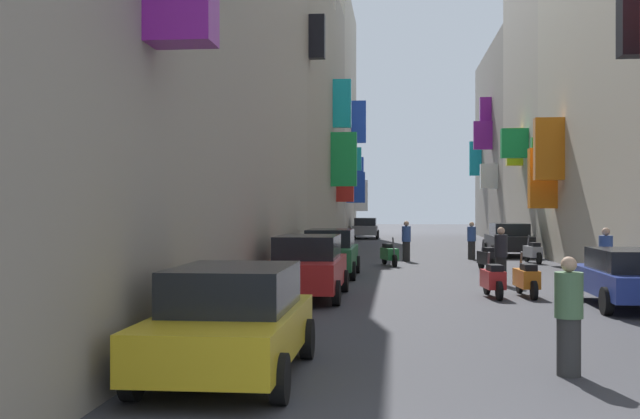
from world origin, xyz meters
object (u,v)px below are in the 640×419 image
Objects in this scene: parked_car_red at (307,266)px; pedestrian_near_right at (501,256)px; scooter_green at (389,254)px; parked_car_black at (509,239)px; scooter_black at (488,258)px; pedestrian_crossing at (406,241)px; pedestrian_far_away at (569,317)px; scooter_orange at (527,279)px; parked_car_grey at (365,228)px; parked_car_green at (330,252)px; scooter_silver at (533,252)px; pedestrian_mid_street at (472,241)px; pedestrian_near_left at (606,258)px; parked_car_blue at (628,276)px; scooter_red at (493,279)px; parked_car_yellow at (231,319)px.

parked_car_red is 6.49m from pedestrian_near_right.
scooter_green is (1.96, 10.98, -0.35)m from parked_car_red.
parked_car_black is 2.40× the size of scooter_black.
pedestrian_far_away is (1.91, -22.10, -0.05)m from pedestrian_crossing.
parked_car_red is 2.22× the size of scooter_orange.
pedestrian_far_away is at bearing -93.11° from scooter_black.
parked_car_grey is 1.00× the size of parked_car_green.
parked_car_red is at bearing -121.05° from scooter_silver.
parked_car_grey is 26.27m from scooter_green.
pedestrian_mid_street is at bearing 69.72° from parked_car_red.
pedestrian_near_left is (6.09, -8.14, 0.40)m from scooter_green.
pedestrian_far_away is (4.59, -45.75, 0.01)m from parked_car_grey.
scooter_silver is at bearing 88.67° from parked_car_blue.
pedestrian_crossing is 1.00× the size of pedestrian_near_left.
parked_car_grey is 31.07m from parked_car_green.
parked_car_grey is 0.98× the size of parked_car_blue.
parked_car_red reaches higher than scooter_silver.
scooter_silver is at bearing 19.07° from scooter_green.
pedestrian_near_right is 11.24m from pedestrian_mid_street.
parked_car_red is 2.47× the size of scooter_black.
parked_car_green is at bearing -138.43° from scooter_silver.
scooter_silver is at bearing 41.57° from parked_car_green.
scooter_green is at bearing -85.66° from parked_car_grey.
parked_car_blue is at bearing -71.76° from pedestrian_crossing.
pedestrian_far_away is (-0.74, -12.31, -0.05)m from pedestrian_near_right.
scooter_red is at bearing -82.69° from parked_car_grey.
parked_car_yellow is (0.04, -46.23, -0.02)m from parked_car_grey.
scooter_silver is 4.70m from scooter_black.
pedestrian_far_away is (4.52, -14.68, -0.00)m from parked_car_green.
parked_car_red is (0.02, -37.17, 0.02)m from parked_car_grey.
scooter_black is at bearing -78.91° from parked_car_grey.
pedestrian_mid_street is at bearing 26.79° from pedestrian_crossing.
scooter_green and scooter_black have the same top height.
pedestrian_mid_street is (-2.53, 12.13, -0.04)m from pedestrian_near_left.
parked_car_grey is at bearing 104.05° from pedestrian_mid_street.
scooter_green is 1.17× the size of pedestrian_mid_street.
pedestrian_near_left is 2.90m from pedestrian_near_right.
parked_car_black is at bearing 66.75° from parked_car_red.
parked_car_black is 2.51× the size of pedestrian_crossing.
scooter_orange is at bearing 18.03° from scooter_red.
parked_car_red is 10.48m from scooter_black.
parked_car_red is 5.63m from scooter_orange.
parked_car_yellow is 2.29× the size of scooter_black.
scooter_silver and scooter_green have the same top height.
pedestrian_near_left is at bearing 39.11° from scooter_orange.
parked_car_blue is at bearing -65.49° from scooter_green.
scooter_red is (4.68, 0.52, -0.35)m from parked_car_red.
scooter_green is at bearing 114.76° from pedestrian_near_right.
parked_car_black is 1.03× the size of parked_car_blue.
parked_car_grey is at bearing 95.73° from pedestrian_far_away.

